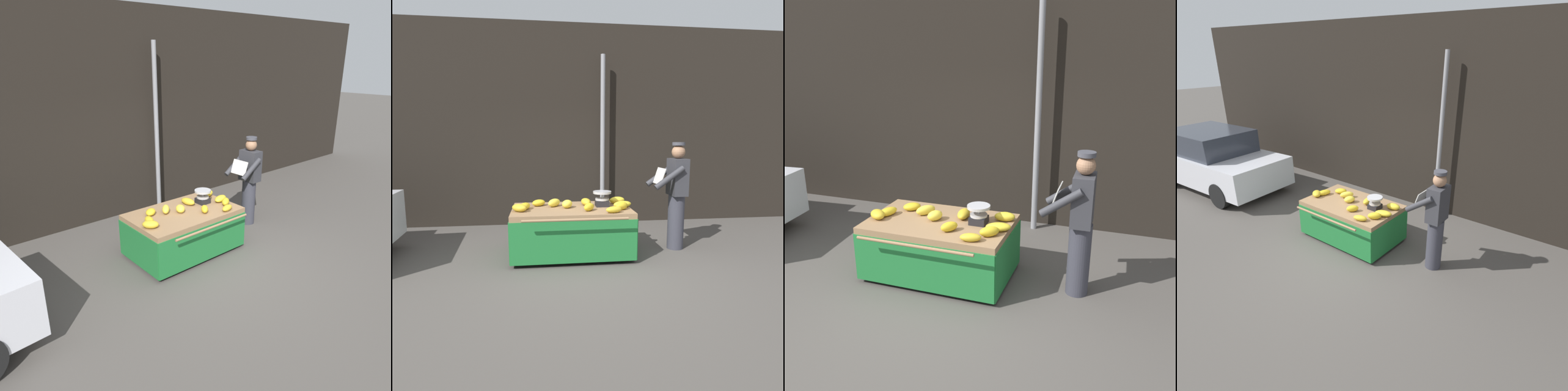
% 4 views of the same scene
% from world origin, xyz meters
% --- Properties ---
extents(ground_plane, '(60.00, 60.00, 0.00)m').
position_xyz_m(ground_plane, '(0.00, 0.00, 0.00)').
color(ground_plane, '#514C47').
extents(back_wall, '(16.00, 0.24, 4.03)m').
position_xyz_m(back_wall, '(0.00, 2.86, 2.01)').
color(back_wall, black).
rests_on(back_wall, ground).
extents(street_pole, '(0.09, 0.09, 3.39)m').
position_xyz_m(street_pole, '(0.64, 2.50, 1.70)').
color(street_pole, gray).
rests_on(street_pole, ground).
extents(banana_cart, '(1.79, 1.29, 0.74)m').
position_xyz_m(banana_cart, '(-0.15, 0.65, 0.54)').
color(banana_cart, '#93704C').
rests_on(banana_cart, ground).
extents(weighing_scale, '(0.28, 0.28, 0.23)m').
position_xyz_m(weighing_scale, '(0.33, 0.73, 0.85)').
color(weighing_scale, black).
rests_on(weighing_scale, banana_cart).
extents(banana_bunch_0, '(0.27, 0.18, 0.09)m').
position_xyz_m(banana_bunch_0, '(0.42, 0.21, 0.78)').
color(banana_bunch_0, gold).
rests_on(banana_bunch_0, banana_cart).
extents(banana_bunch_1, '(0.21, 0.30, 0.10)m').
position_xyz_m(banana_bunch_1, '(-0.84, 0.60, 0.79)').
color(banana_bunch_1, gold).
rests_on(banana_bunch_1, banana_cart).
extents(banana_bunch_2, '(0.22, 0.24, 0.11)m').
position_xyz_m(banana_bunch_2, '(0.09, 0.39, 0.79)').
color(banana_bunch_2, gold).
rests_on(banana_bunch_2, banana_cart).
extents(banana_bunch_3, '(0.26, 0.24, 0.12)m').
position_xyz_m(banana_bunch_3, '(0.57, 0.41, 0.79)').
color(banana_bunch_3, gold).
rests_on(banana_bunch_3, banana_cart).
extents(banana_bunch_4, '(0.22, 0.25, 0.12)m').
position_xyz_m(banana_bunch_4, '(-0.21, 0.65, 0.80)').
color(banana_bunch_4, yellow).
rests_on(banana_bunch_4, banana_cart).
extents(banana_bunch_5, '(0.27, 0.26, 0.10)m').
position_xyz_m(banana_bunch_5, '(-0.64, 0.87, 0.79)').
color(banana_bunch_5, gold).
rests_on(banana_bunch_5, banana_cart).
extents(banana_bunch_6, '(0.25, 0.28, 0.12)m').
position_xyz_m(banana_bunch_6, '(-0.40, 0.79, 0.80)').
color(banana_bunch_6, yellow).
rests_on(banana_bunch_6, banana_cart).
extents(banana_bunch_7, '(0.29, 0.29, 0.11)m').
position_xyz_m(banana_bunch_7, '(-0.91, 0.47, 0.79)').
color(banana_bunch_7, gold).
rests_on(banana_bunch_7, banana_cart).
extents(banana_bunch_8, '(0.33, 0.24, 0.10)m').
position_xyz_m(banana_bunch_8, '(0.62, 0.59, 0.78)').
color(banana_bunch_8, yellow).
rests_on(banana_bunch_8, banana_cart).
extents(banana_bunch_9, '(0.17, 0.30, 0.11)m').
position_xyz_m(banana_bunch_9, '(0.10, 0.84, 0.79)').
color(banana_bunch_9, gold).
rests_on(banana_bunch_9, banana_cart).
extents(banana_bunch_10, '(0.28, 0.18, 0.11)m').
position_xyz_m(banana_bunch_10, '(0.61, 0.91, 0.79)').
color(banana_bunch_10, yellow).
rests_on(banana_bunch_10, banana_cart).
extents(vendor_person, '(0.59, 0.52, 1.71)m').
position_xyz_m(vendor_person, '(1.54, 0.76, 0.87)').
color(vendor_person, '#383842').
rests_on(vendor_person, ground).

